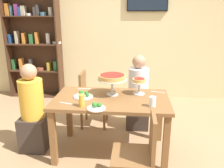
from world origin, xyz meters
TOP-DOWN VIEW (x-y plane):
  - ground_plane at (0.00, 0.00)m, footprint 12.00×12.00m
  - rear_partition at (0.00, 2.20)m, footprint 8.00×0.12m
  - dining_table at (0.00, 0.00)m, footprint 1.41×0.81m
  - bookshelf at (-1.81, 2.02)m, footprint 1.12×0.30m
  - diner_head_west at (-1.01, -0.02)m, footprint 0.34×0.34m
  - diner_far_right at (0.34, 0.73)m, footprint 0.34×0.34m
  - chair_near_right at (0.35, -0.73)m, footprint 0.40×0.40m
  - chair_far_left at (-0.41, 0.73)m, footprint 0.40×0.40m
  - deep_dish_pizza_stand at (-0.00, 0.12)m, footprint 0.37×0.37m
  - personal_pizza_stand at (0.34, 0.18)m, footprint 0.20×0.20m
  - salad_plate_near_diner at (-0.35, 0.02)m, footprint 0.24×0.24m
  - salad_plate_far_diner at (-0.13, -0.34)m, footprint 0.20×0.20m
  - beer_glass_amber_tall at (-0.30, -0.29)m, footprint 0.07×0.07m
  - water_glass_clear_near at (0.48, -0.22)m, footprint 0.07×0.07m
  - cutlery_fork_near at (-0.40, 0.32)m, footprint 0.18×0.04m
  - cutlery_knife_near at (0.59, 0.28)m, footprint 0.18×0.05m
  - cutlery_fork_far at (-0.50, -0.23)m, footprint 0.18×0.07m

SIDE VIEW (x-z plane):
  - ground_plane at x=0.00m, z-range 0.00..0.00m
  - chair_near_right at x=0.35m, z-range 0.05..0.92m
  - chair_far_left at x=-0.41m, z-range 0.05..0.92m
  - diner_head_west at x=-1.01m, z-range -0.08..1.07m
  - diner_far_right at x=0.34m, z-range -0.08..1.07m
  - dining_table at x=0.00m, z-range 0.26..1.00m
  - cutlery_fork_near at x=-0.40m, z-range 0.74..0.74m
  - cutlery_knife_near at x=0.59m, z-range 0.74..0.74m
  - cutlery_fork_far at x=-0.50m, z-range 0.74..0.74m
  - salad_plate_near_diner at x=-0.35m, z-range 0.72..0.79m
  - salad_plate_far_diner at x=-0.13m, z-range 0.73..0.80m
  - water_glass_clear_near at x=0.48m, z-range 0.74..0.86m
  - beer_glass_amber_tall at x=-0.30m, z-range 0.74..0.88m
  - personal_pizza_stand at x=0.34m, z-range 0.79..1.00m
  - deep_dish_pizza_stand at x=0.00m, z-range 0.83..1.09m
  - bookshelf at x=-1.81m, z-range 0.04..2.25m
  - rear_partition at x=0.00m, z-range 0.00..2.80m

